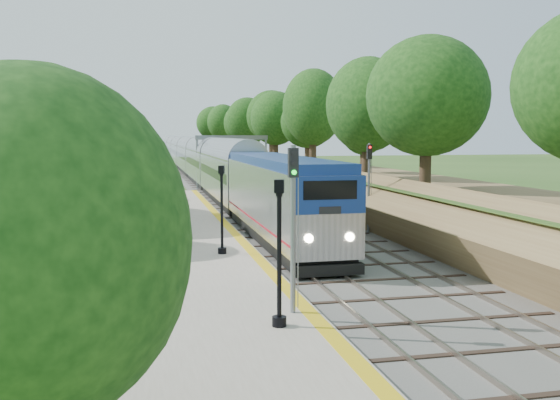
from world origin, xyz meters
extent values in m
plane|color=#2D4C19|center=(0.00, 0.00, 0.00)|extent=(320.00, 320.00, 0.00)
cube|color=#4C4944|center=(2.00, 60.00, 0.06)|extent=(9.50, 170.00, 0.12)
cube|color=gray|center=(-0.72, 60.00, 0.20)|extent=(0.08, 170.00, 0.16)
cube|color=gray|center=(0.72, 60.00, 0.20)|extent=(0.08, 170.00, 0.16)
cube|color=gray|center=(3.28, 60.00, 0.20)|extent=(0.08, 170.00, 0.16)
cube|color=gray|center=(4.72, 60.00, 0.20)|extent=(0.08, 170.00, 0.16)
cube|color=gray|center=(-5.20, 16.00, 0.19)|extent=(6.40, 68.00, 0.38)
cube|color=gold|center=(-2.35, 16.00, 0.39)|extent=(0.55, 68.00, 0.01)
cube|color=brown|center=(11.50, 60.00, 1.50)|extent=(9.00, 170.00, 3.00)
cube|color=brown|center=(7.60, 60.00, 1.30)|extent=(4.47, 170.00, 4.54)
cylinder|color=#332316|center=(10.00, 10.00, 4.31)|extent=(0.60, 0.60, 2.62)
sphere|color=#12360E|center=(10.00, 10.00, 7.88)|extent=(5.70, 5.70, 5.70)
cylinder|color=#332316|center=(10.00, 60.00, 4.31)|extent=(0.60, 0.60, 2.62)
sphere|color=#12360E|center=(10.00, 60.00, 7.88)|extent=(5.70, 5.70, 5.70)
cylinder|color=#332316|center=(10.00, 110.00, 4.31)|extent=(0.60, 0.60, 2.62)
sphere|color=#12360E|center=(10.00, 110.00, 7.88)|extent=(5.70, 5.70, 5.70)
cube|color=beige|center=(-14.00, 30.00, 3.40)|extent=(8.00, 6.00, 6.80)
cube|color=#595C61|center=(-14.00, 30.00, 7.40)|extent=(8.60, 6.60, 1.20)
cube|color=black|center=(-9.99, 28.20, 1.80)|extent=(0.05, 1.10, 1.30)
cube|color=black|center=(-9.99, 31.80, 1.80)|extent=(0.05, 1.10, 1.30)
cube|color=black|center=(-9.99, 28.20, 4.60)|extent=(0.05, 1.10, 1.30)
cube|color=black|center=(-9.99, 31.80, 4.60)|extent=(0.05, 1.10, 1.30)
cylinder|color=slate|center=(-1.50, 55.00, 3.10)|extent=(0.24, 0.24, 6.20)
cylinder|color=slate|center=(6.50, 55.00, 3.10)|extent=(0.24, 0.24, 6.20)
cube|color=slate|center=(2.50, 55.00, 5.95)|extent=(8.40, 0.25, 0.50)
cube|color=black|center=(0.00, 54.85, 5.20)|extent=(0.30, 0.20, 0.90)
cube|color=black|center=(4.00, 54.85, 5.20)|extent=(0.30, 0.20, 0.90)
sphere|color=#12360E|center=(-9.50, -6.00, 4.55)|extent=(5.32, 5.32, 5.32)
cylinder|color=#332316|center=(-12.00, 26.00, 1.22)|extent=(0.60, 0.60, 2.45)
sphere|color=#12360E|center=(-12.00, 26.00, 4.55)|extent=(5.32, 5.32, 5.32)
cylinder|color=#332316|center=(-12.00, 42.00, 1.22)|extent=(0.60, 0.60, 2.45)
sphere|color=#12360E|center=(-12.00, 42.00, 4.55)|extent=(5.32, 5.32, 5.32)
cube|color=black|center=(0.00, 18.22, 0.60)|extent=(2.96, 18.54, 0.64)
cube|color=#B7BAC1|center=(0.00, 18.22, 2.75)|extent=(3.22, 19.31, 3.65)
cube|color=navy|center=(0.00, 18.22, 4.81)|extent=(3.09, 18.54, 0.47)
cube|color=navy|center=(0.00, 8.53, 3.77)|extent=(3.19, 0.10, 1.61)
cube|color=black|center=(0.00, 8.49, 3.98)|extent=(2.36, 0.06, 0.80)
cube|color=#A30F1E|center=(0.00, 18.22, 1.51)|extent=(3.24, 18.93, 0.11)
cube|color=#B7BAC1|center=(0.00, 39.21, 2.37)|extent=(3.22, 21.46, 4.18)
cube|color=#B7BAC1|center=(0.00, 61.27, 2.37)|extent=(3.22, 21.46, 4.18)
cube|color=#B7BAC1|center=(0.00, 83.33, 2.37)|extent=(3.22, 21.46, 4.18)
cube|color=#B7BAC1|center=(0.00, 105.39, 2.37)|extent=(3.22, 21.46, 4.18)
cube|color=#B7BAC1|center=(0.00, 127.45, 2.37)|extent=(3.22, 21.46, 4.18)
cube|color=#B7BAC1|center=(0.00, 149.51, 2.37)|extent=(3.22, 21.46, 4.18)
cylinder|color=black|center=(-3.67, 1.86, 0.53)|extent=(0.45, 0.45, 0.31)
cylinder|color=black|center=(-3.67, 1.86, 2.54)|extent=(0.14, 0.14, 4.01)
cube|color=black|center=(-3.67, 1.86, 4.75)|extent=(0.36, 0.36, 0.41)
cube|color=silver|center=(-3.67, 1.86, 4.75)|extent=(0.26, 0.26, 0.31)
cylinder|color=black|center=(-3.89, 14.04, 0.53)|extent=(0.44, 0.44, 0.30)
cylinder|color=black|center=(-3.89, 14.04, 2.46)|extent=(0.14, 0.14, 3.86)
cube|color=black|center=(-3.89, 14.04, 4.59)|extent=(0.35, 0.35, 0.40)
cube|color=silver|center=(-3.89, 14.04, 4.59)|extent=(0.25, 0.25, 0.30)
cylinder|color=slate|center=(-2.90, 3.23, 3.18)|extent=(0.17, 0.17, 5.60)
cube|color=black|center=(-2.90, 3.23, 5.40)|extent=(0.33, 0.21, 0.96)
cylinder|color=#0CE526|center=(-2.90, 3.10, 5.40)|extent=(0.15, 0.06, 0.15)
cylinder|color=slate|center=(6.20, 20.33, 2.95)|extent=(0.16, 0.16, 5.65)
cube|color=black|center=(6.20, 20.33, 5.22)|extent=(0.31, 0.20, 0.91)
cylinder|color=#FF0C0C|center=(6.20, 20.21, 5.22)|extent=(0.15, 0.05, 0.15)
camera|label=1|loc=(-7.75, -16.55, 6.32)|focal=40.00mm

